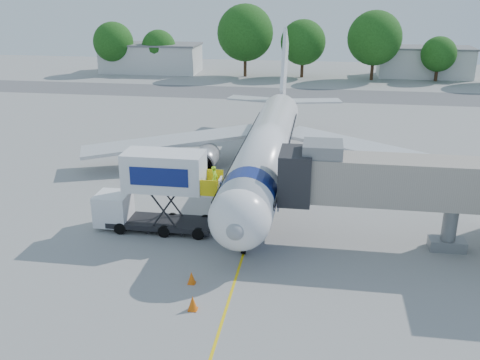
# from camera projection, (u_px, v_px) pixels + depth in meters

# --- Properties ---
(ground) EXTENTS (160.00, 160.00, 0.00)m
(ground) POSITION_uv_depth(u_px,v_px,m) (261.00, 197.00, 41.83)
(ground) COLOR #969693
(ground) RESTS_ON ground
(guidance_line) EXTENTS (0.15, 70.00, 0.01)m
(guidance_line) POSITION_uv_depth(u_px,v_px,m) (261.00, 197.00, 41.83)
(guidance_line) COLOR yellow
(guidance_line) RESTS_ON ground
(taxiway_strip) EXTENTS (120.00, 10.00, 0.01)m
(taxiway_strip) POSITION_uv_depth(u_px,v_px,m) (294.00, 94.00, 80.79)
(taxiway_strip) COLOR #59595B
(taxiway_strip) RESTS_ON ground
(aircraft) EXTENTS (34.17, 37.73, 11.35)m
(aircraft) POSITION_uv_depth(u_px,v_px,m) (268.00, 146.00, 44.64)
(aircraft) COLOR white
(aircraft) RESTS_ON ground
(jet_bridge) EXTENTS (13.90, 3.20, 6.60)m
(jet_bridge) POSITION_uv_depth(u_px,v_px,m) (379.00, 181.00, 32.69)
(jet_bridge) COLOR #9D9486
(jet_bridge) RESTS_ON ground
(catering_hiloader) EXTENTS (8.50, 2.44, 5.50)m
(catering_hiloader) POSITION_uv_depth(u_px,v_px,m) (155.00, 192.00, 35.28)
(catering_hiloader) COLOR black
(catering_hiloader) RESTS_ON ground
(ground_tug) EXTENTS (3.58, 2.50, 1.30)m
(ground_tug) POSITION_uv_depth(u_px,v_px,m) (293.00, 343.00, 23.68)
(ground_tug) COLOR white
(ground_tug) RESTS_ON ground
(safety_cone_a) EXTENTS (0.46, 0.46, 0.72)m
(safety_cone_a) POSITION_uv_depth(u_px,v_px,m) (192.00, 278.00, 29.59)
(safety_cone_a) COLOR #DC5B0B
(safety_cone_a) RESTS_ON ground
(safety_cone_b) EXTENTS (0.50, 0.50, 0.80)m
(safety_cone_b) POSITION_uv_depth(u_px,v_px,m) (193.00, 303.00, 27.17)
(safety_cone_b) COLOR #DC5B0B
(safety_cone_b) RESTS_ON ground
(outbuilding_left) EXTENTS (18.40, 8.40, 5.30)m
(outbuilding_left) POSITION_uv_depth(u_px,v_px,m) (151.00, 58.00, 100.61)
(outbuilding_left) COLOR silver
(outbuilding_left) RESTS_ON ground
(outbuilding_right) EXTENTS (16.40, 7.40, 5.30)m
(outbuilding_right) POSITION_uv_depth(u_px,v_px,m) (424.00, 62.00, 95.27)
(outbuilding_right) COLOR silver
(outbuilding_right) RESTS_ON ground
(tree_a) EXTENTS (7.33, 7.33, 9.34)m
(tree_a) POSITION_uv_depth(u_px,v_px,m) (113.00, 42.00, 98.13)
(tree_a) COLOR #382314
(tree_a) RESTS_ON ground
(tree_b) EXTENTS (6.21, 6.21, 7.92)m
(tree_b) POSITION_uv_depth(u_px,v_px,m) (159.00, 47.00, 98.61)
(tree_b) COLOR #382314
(tree_b) RESTS_ON ground
(tree_c) EXTENTS (9.88, 9.88, 12.59)m
(tree_c) POSITION_uv_depth(u_px,v_px,m) (245.00, 33.00, 93.93)
(tree_c) COLOR #382314
(tree_c) RESTS_ON ground
(tree_d) EXTENTS (7.88, 7.88, 10.05)m
(tree_d) POSITION_uv_depth(u_px,v_px,m) (303.00, 42.00, 93.64)
(tree_d) COLOR #382314
(tree_d) RESTS_ON ground
(tree_e) EXTENTS (9.18, 9.18, 11.70)m
(tree_e) POSITION_uv_depth(u_px,v_px,m) (375.00, 38.00, 90.52)
(tree_e) COLOR #382314
(tree_e) RESTS_ON ground
(tree_f) EXTENTS (5.90, 5.90, 7.53)m
(tree_f) POSITION_uv_depth(u_px,v_px,m) (439.00, 54.00, 90.30)
(tree_f) COLOR #382314
(tree_f) RESTS_ON ground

